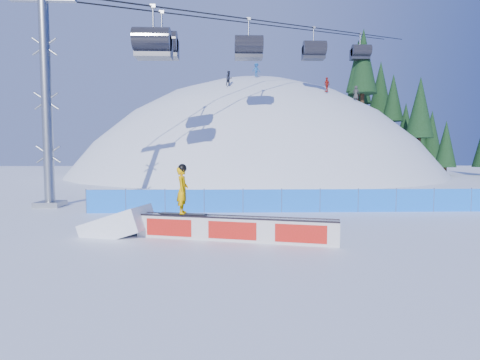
{
  "coord_description": "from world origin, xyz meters",
  "views": [
    {
      "loc": [
        -3.72,
        -14.64,
        3.03
      ],
      "look_at": [
        -3.28,
        0.17,
        1.99
      ],
      "focal_mm": 28.0,
      "sensor_mm": 36.0,
      "label": 1
    }
  ],
  "objects": [
    {
      "name": "treeline",
      "position": [
        22.59,
        40.99,
        10.12
      ],
      "size": [
        20.07,
        13.6,
        20.64
      ],
      "color": "#332114",
      "rests_on": "ground"
    },
    {
      "name": "snowboarder",
      "position": [
        -5.38,
        -1.27,
        1.75
      ],
      "size": [
        1.76,
        0.74,
        1.81
      ],
      "rotation": [
        0.0,
        0.0,
        1.54
      ],
      "color": "black",
      "rests_on": "rail_box"
    },
    {
      "name": "distant_skiers",
      "position": [
        3.01,
        30.7,
        11.91
      ],
      "size": [
        16.37,
        5.76,
        4.82
      ],
      "color": "black",
      "rests_on": "ground"
    },
    {
      "name": "rail_box",
      "position": [
        -3.56,
        -1.75,
        0.42
      ],
      "size": [
        7.06,
        2.29,
        0.86
      ],
      "rotation": [
        0.0,
        0.0,
        -0.25
      ],
      "color": "silver",
      "rests_on": "ground"
    },
    {
      "name": "safety_fence",
      "position": [
        0.0,
        4.5,
        0.6
      ],
      "size": [
        22.05,
        0.05,
        1.3
      ],
      "color": "blue",
      "rests_on": "ground"
    },
    {
      "name": "chairlift",
      "position": [
        4.74,
        27.49,
        16.89
      ],
      "size": [
        40.8,
        41.7,
        22.0
      ],
      "color": "gray",
      "rests_on": "ground"
    },
    {
      "name": "snow_hill",
      "position": [
        0.0,
        42.0,
        -18.0
      ],
      "size": [
        64.0,
        64.0,
        64.0
      ],
      "color": "silver",
      "rests_on": "ground"
    },
    {
      "name": "ground",
      "position": [
        0.0,
        0.0,
        0.0
      ],
      "size": [
        160.0,
        160.0,
        0.0
      ],
      "primitive_type": "plane",
      "color": "white",
      "rests_on": "ground"
    },
    {
      "name": "snow_ramp",
      "position": [
        -7.9,
        -0.62,
        0.0
      ],
      "size": [
        2.81,
        2.14,
        1.56
      ],
      "primitive_type": null,
      "rotation": [
        0.0,
        -0.31,
        -0.25
      ],
      "color": "white",
      "rests_on": "ground"
    }
  ]
}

